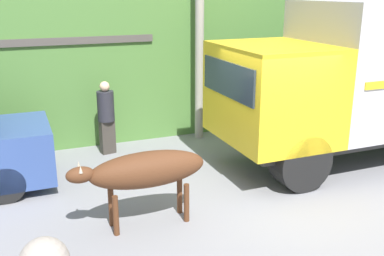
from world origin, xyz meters
The scene contains 7 objects.
ground_plane centered at (0.00, 0.00, 0.00)m, with size 60.00×60.00×0.00m, color gray.
hillside_embankment centered at (0.00, 7.28, 1.70)m, with size 32.00×6.98×3.40m.
building_backdrop centered at (-3.27, 5.09, 1.30)m, with size 4.75×2.70×2.57m.
cargo_truck centered at (3.06, 0.87, 1.84)m, with size 6.41×2.40×3.35m.
brown_cow centered at (-2.29, -0.27, 0.90)m, with size 2.15×0.56×1.20m.
pedestrian_on_hill centered at (-2.18, 3.19, 0.90)m, with size 0.44×0.44×1.65m.
utility_pole centered at (0.18, 3.47, 3.34)m, with size 0.90×0.21×6.44m.
Camera 1 is at (-4.02, -6.45, 3.55)m, focal length 42.00 mm.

